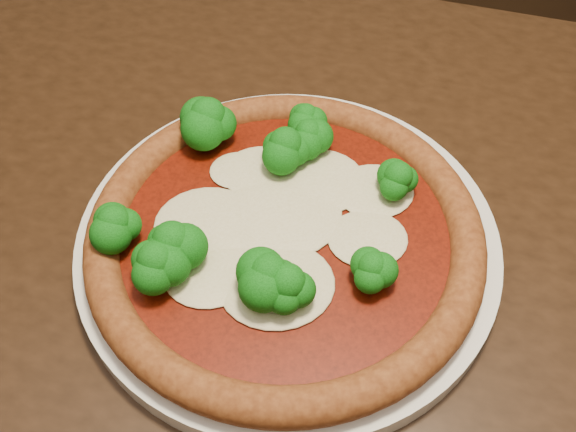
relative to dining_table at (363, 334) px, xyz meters
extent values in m
cube|color=black|center=(0.00, 0.00, 0.09)|extent=(1.32, 1.13, 0.04)
cylinder|color=black|center=(-0.35, 0.50, -0.29)|extent=(0.06, 0.06, 0.71)
cylinder|color=silver|center=(-0.07, 0.03, 0.12)|extent=(0.33, 0.33, 0.02)
cylinder|color=brown|center=(-0.07, 0.02, 0.13)|extent=(0.29, 0.29, 0.01)
torus|color=brown|center=(-0.07, 0.02, 0.14)|extent=(0.30, 0.30, 0.03)
cylinder|color=#671204|center=(-0.07, 0.02, 0.14)|extent=(0.25, 0.25, 0.00)
ellipsoid|color=beige|center=(-0.04, 0.06, 0.14)|extent=(0.08, 0.07, 0.01)
ellipsoid|color=beige|center=(-0.13, 0.03, 0.14)|extent=(0.08, 0.07, 0.01)
ellipsoid|color=beige|center=(-0.08, 0.08, 0.14)|extent=(0.06, 0.06, 0.01)
ellipsoid|color=beige|center=(-0.01, 0.00, 0.14)|extent=(0.06, 0.05, 0.00)
ellipsoid|color=beige|center=(-0.13, -0.02, 0.14)|extent=(0.07, 0.06, 0.01)
ellipsoid|color=beige|center=(0.00, 0.05, 0.14)|extent=(0.06, 0.06, 0.01)
ellipsoid|color=beige|center=(-0.08, -0.03, 0.14)|extent=(0.08, 0.07, 0.01)
ellipsoid|color=beige|center=(-0.10, 0.08, 0.14)|extent=(0.04, 0.04, 0.00)
ellipsoid|color=beige|center=(-0.07, 0.03, 0.14)|extent=(0.09, 0.08, 0.01)
ellipsoid|color=#158718|center=(-0.01, -0.03, 0.16)|extent=(0.04, 0.04, 0.03)
ellipsoid|color=#158718|center=(-0.06, 0.08, 0.16)|extent=(0.05, 0.05, 0.04)
ellipsoid|color=#158718|center=(-0.04, 0.12, 0.16)|extent=(0.04, 0.04, 0.03)
ellipsoid|color=#158718|center=(-0.12, 0.12, 0.17)|extent=(0.05, 0.05, 0.04)
ellipsoid|color=#158718|center=(-0.16, -0.02, 0.16)|extent=(0.05, 0.05, 0.04)
ellipsoid|color=#158718|center=(0.02, 0.04, 0.16)|extent=(0.04, 0.04, 0.03)
ellipsoid|color=#158718|center=(-0.19, 0.02, 0.16)|extent=(0.04, 0.04, 0.04)
ellipsoid|color=#158718|center=(-0.15, 0.00, 0.16)|extent=(0.05, 0.05, 0.04)
ellipsoid|color=#158718|center=(-0.07, -0.04, 0.16)|extent=(0.04, 0.04, 0.04)
ellipsoid|color=#158718|center=(-0.04, 0.10, 0.16)|extent=(0.04, 0.04, 0.03)
ellipsoid|color=#158718|center=(-0.08, -0.04, 0.16)|extent=(0.05, 0.05, 0.04)
camera|label=1|loc=(-0.10, -0.27, 0.52)|focal=40.00mm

